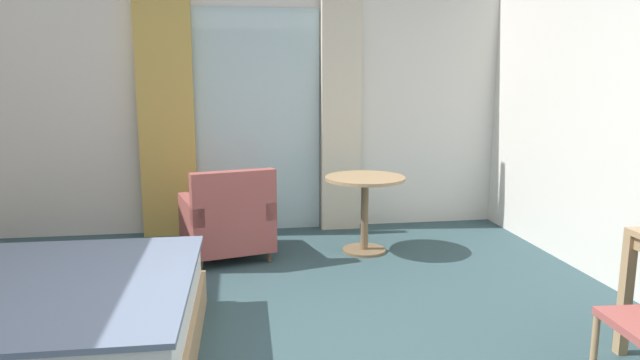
{
  "coord_description": "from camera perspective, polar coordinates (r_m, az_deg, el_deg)",
  "views": [
    {
      "loc": [
        -0.19,
        -2.95,
        1.63
      ],
      "look_at": [
        0.35,
        0.59,
        0.98
      ],
      "focal_mm": 31.47,
      "sensor_mm": 36.0,
      "label": 1
    }
  ],
  "objects": [
    {
      "name": "wall_back",
      "position": [
        6.09,
        -6.94,
        7.43
      ],
      "size": [
        5.69,
        0.12,
        2.67
      ],
      "primitive_type": "cube",
      "color": "silver",
      "rests_on": "ground"
    },
    {
      "name": "balcony_glass_door",
      "position": [
        6.02,
        -6.58,
        5.88
      ],
      "size": [
        1.37,
        0.02,
        2.35
      ],
      "primitive_type": "cube",
      "color": "silver",
      "rests_on": "ground"
    },
    {
      "name": "curtain_panel_left",
      "position": [
        5.95,
        -15.35,
        6.18
      ],
      "size": [
        0.56,
        0.1,
        2.48
      ],
      "primitive_type": "cube",
      "color": "tan",
      "rests_on": "ground"
    },
    {
      "name": "curtain_panel_right",
      "position": [
        6.02,
        2.15,
        6.58
      ],
      "size": [
        0.42,
        0.1,
        2.48
      ],
      "primitive_type": "cube",
      "color": "beige",
      "rests_on": "ground"
    },
    {
      "name": "armchair_by_window",
      "position": [
        5.21,
        -9.41,
        -4.25
      ],
      "size": [
        0.91,
        0.93,
        0.85
      ],
      "color": "#9E4C47",
      "rests_on": "ground"
    },
    {
      "name": "round_cafe_table",
      "position": [
        5.29,
        4.59,
        -1.61
      ],
      "size": [
        0.75,
        0.75,
        0.73
      ],
      "color": "tan",
      "rests_on": "ground"
    }
  ]
}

